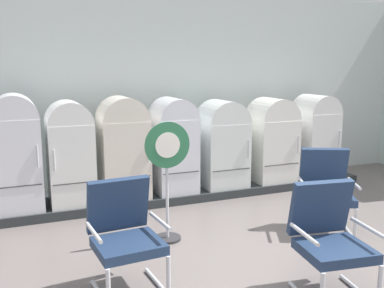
{
  "coord_description": "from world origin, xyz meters",
  "views": [
    {
      "loc": [
        -2.42,
        -3.24,
        2.08
      ],
      "look_at": [
        0.04,
        2.75,
        0.87
      ],
      "focal_mm": 41.14,
      "sensor_mm": 36.0,
      "label": 1
    }
  ],
  "objects_px": {
    "refrigerator_6": "(315,133)",
    "sign_stand": "(167,179)",
    "refrigerator_4": "(222,142)",
    "armchair_left": "(124,231)",
    "refrigerator_1": "(70,150)",
    "armchair_center": "(329,234)",
    "refrigerator_2": "(123,145)",
    "refrigerator_3": "(173,142)",
    "armchair_right": "(326,187)",
    "refrigerator_5": "(272,138)",
    "refrigerator_0": "(16,149)"
  },
  "relations": [
    {
      "from": "refrigerator_2",
      "to": "armchair_right",
      "type": "relative_size",
      "value": 1.45
    },
    {
      "from": "refrigerator_2",
      "to": "refrigerator_4",
      "type": "height_order",
      "value": "refrigerator_2"
    },
    {
      "from": "refrigerator_1",
      "to": "refrigerator_6",
      "type": "relative_size",
      "value": 1.02
    },
    {
      "from": "refrigerator_2",
      "to": "armchair_center",
      "type": "distance_m",
      "value": 3.36
    },
    {
      "from": "refrigerator_4",
      "to": "armchair_center",
      "type": "bearing_deg",
      "value": -98.58
    },
    {
      "from": "refrigerator_4",
      "to": "armchair_left",
      "type": "xyz_separation_m",
      "value": [
        -2.16,
        -2.38,
        -0.29
      ]
    },
    {
      "from": "refrigerator_5",
      "to": "refrigerator_0",
      "type": "bearing_deg",
      "value": 179.94
    },
    {
      "from": "refrigerator_5",
      "to": "armchair_center",
      "type": "relative_size",
      "value": 1.35
    },
    {
      "from": "refrigerator_5",
      "to": "armchair_center",
      "type": "height_order",
      "value": "refrigerator_5"
    },
    {
      "from": "refrigerator_3",
      "to": "refrigerator_6",
      "type": "relative_size",
      "value": 1.02
    },
    {
      "from": "refrigerator_3",
      "to": "armchair_left",
      "type": "height_order",
      "value": "refrigerator_3"
    },
    {
      "from": "refrigerator_5",
      "to": "sign_stand",
      "type": "xyz_separation_m",
      "value": [
        -2.35,
        -1.49,
        -0.1
      ]
    },
    {
      "from": "refrigerator_1",
      "to": "refrigerator_5",
      "type": "xyz_separation_m",
      "value": [
        3.26,
        0.01,
        -0.04
      ]
    },
    {
      "from": "refrigerator_0",
      "to": "refrigerator_3",
      "type": "bearing_deg",
      "value": 0.12
    },
    {
      "from": "refrigerator_1",
      "to": "sign_stand",
      "type": "height_order",
      "value": "refrigerator_1"
    },
    {
      "from": "refrigerator_4",
      "to": "armchair_left",
      "type": "relative_size",
      "value": 1.34
    },
    {
      "from": "refrigerator_1",
      "to": "refrigerator_2",
      "type": "distance_m",
      "value": 0.75
    },
    {
      "from": "refrigerator_4",
      "to": "armchair_left",
      "type": "bearing_deg",
      "value": -132.33
    },
    {
      "from": "armchair_center",
      "to": "refrigerator_0",
      "type": "bearing_deg",
      "value": 128.95
    },
    {
      "from": "refrigerator_1",
      "to": "armchair_left",
      "type": "distance_m",
      "value": 2.39
    },
    {
      "from": "refrigerator_1",
      "to": "refrigerator_3",
      "type": "height_order",
      "value": "refrigerator_1"
    },
    {
      "from": "refrigerator_0",
      "to": "armchair_center",
      "type": "height_order",
      "value": "refrigerator_0"
    },
    {
      "from": "refrigerator_6",
      "to": "armchair_right",
      "type": "xyz_separation_m",
      "value": [
        -1.28,
        -1.9,
        -0.32
      ]
    },
    {
      "from": "refrigerator_6",
      "to": "refrigerator_4",
      "type": "bearing_deg",
      "value": 179.85
    },
    {
      "from": "refrigerator_1",
      "to": "refrigerator_5",
      "type": "bearing_deg",
      "value": 0.16
    },
    {
      "from": "armchair_center",
      "to": "sign_stand",
      "type": "xyz_separation_m",
      "value": [
        -0.96,
        1.67,
        0.19
      ]
    },
    {
      "from": "refrigerator_2",
      "to": "refrigerator_3",
      "type": "xyz_separation_m",
      "value": [
        0.78,
        0.02,
        -0.02
      ]
    },
    {
      "from": "armchair_left",
      "to": "sign_stand",
      "type": "height_order",
      "value": "sign_stand"
    },
    {
      "from": "refrigerator_2",
      "to": "refrigerator_6",
      "type": "distance_m",
      "value": 3.39
    },
    {
      "from": "refrigerator_1",
      "to": "armchair_center",
      "type": "relative_size",
      "value": 1.41
    },
    {
      "from": "refrigerator_0",
      "to": "refrigerator_2",
      "type": "distance_m",
      "value": 1.44
    },
    {
      "from": "refrigerator_6",
      "to": "refrigerator_1",
      "type": "bearing_deg",
      "value": -179.86
    },
    {
      "from": "refrigerator_0",
      "to": "refrigerator_3",
      "type": "relative_size",
      "value": 1.08
    },
    {
      "from": "armchair_left",
      "to": "sign_stand",
      "type": "relative_size",
      "value": 0.72
    },
    {
      "from": "armchair_left",
      "to": "refrigerator_4",
      "type": "bearing_deg",
      "value": 47.67
    },
    {
      "from": "refrigerator_0",
      "to": "armchair_left",
      "type": "relative_size",
      "value": 1.52
    },
    {
      "from": "refrigerator_4",
      "to": "refrigerator_3",
      "type": "bearing_deg",
      "value": 179.75
    },
    {
      "from": "refrigerator_0",
      "to": "armchair_right",
      "type": "height_order",
      "value": "refrigerator_0"
    },
    {
      "from": "refrigerator_2",
      "to": "armchair_right",
      "type": "bearing_deg",
      "value": -41.77
    },
    {
      "from": "refrigerator_0",
      "to": "armchair_center",
      "type": "xyz_separation_m",
      "value": [
        2.56,
        -3.17,
        -0.4
      ]
    },
    {
      "from": "refrigerator_2",
      "to": "refrigerator_6",
      "type": "relative_size",
      "value": 1.05
    },
    {
      "from": "refrigerator_2",
      "to": "refrigerator_6",
      "type": "xyz_separation_m",
      "value": [
        3.39,
        0.02,
        -0.03
      ]
    },
    {
      "from": "refrigerator_6",
      "to": "sign_stand",
      "type": "bearing_deg",
      "value": -155.2
    },
    {
      "from": "armchair_center",
      "to": "refrigerator_6",
      "type": "bearing_deg",
      "value": 54.38
    },
    {
      "from": "refrigerator_4",
      "to": "armchair_left",
      "type": "height_order",
      "value": "refrigerator_4"
    },
    {
      "from": "refrigerator_5",
      "to": "refrigerator_6",
      "type": "relative_size",
      "value": 0.98
    },
    {
      "from": "refrigerator_0",
      "to": "refrigerator_1",
      "type": "xyz_separation_m",
      "value": [
        0.69,
        -0.01,
        -0.06
      ]
    },
    {
      "from": "refrigerator_3",
      "to": "sign_stand",
      "type": "xyz_separation_m",
      "value": [
        -0.62,
        -1.5,
        -0.14
      ]
    },
    {
      "from": "refrigerator_1",
      "to": "refrigerator_5",
      "type": "distance_m",
      "value": 3.26
    },
    {
      "from": "refrigerator_6",
      "to": "armchair_left",
      "type": "height_order",
      "value": "refrigerator_6"
    }
  ]
}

